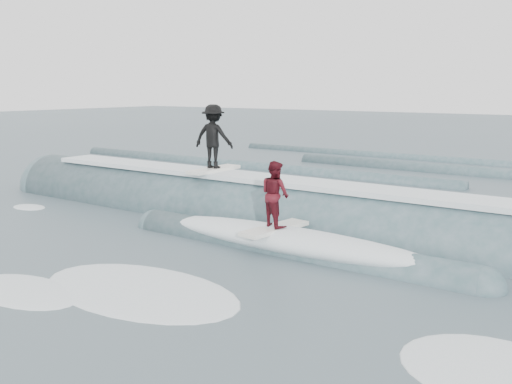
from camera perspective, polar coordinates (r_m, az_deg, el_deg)
The scene contains 6 objects.
ground at distance 12.84m, azimuth -10.50°, elevation -7.51°, with size 160.00×160.00×0.00m, color #3C4D58.
breaking_wave at distance 16.34m, azimuth 2.09°, elevation -3.32°, with size 23.47×4.07×2.59m.
surfer_black at distance 17.55m, azimuth -4.27°, elevation 5.37°, with size 1.37×2.00×2.04m.
surfer_red at distance 13.77m, azimuth 1.91°, elevation -0.63°, with size 0.95×2.06×1.71m.
whitewater at distance 11.32m, azimuth -9.05°, elevation -9.95°, with size 17.42×6.05×0.10m.
far_swells at distance 28.27m, azimuth 13.99°, elevation 2.16°, with size 34.43×8.65×0.80m.
Camera 1 is at (8.81, -8.48, 3.92)m, focal length 40.00 mm.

